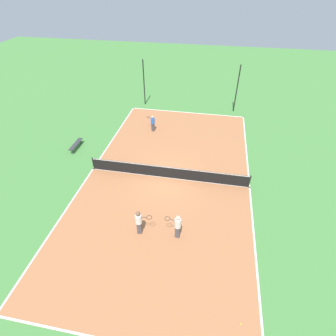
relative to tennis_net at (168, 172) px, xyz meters
The scene contains 12 objects.
ground_plane 0.54m from the tennis_net, ahead, with size 80.00×80.00×0.00m, color #47843D.
court_surface 0.53m from the tennis_net, ahead, with size 11.69×21.59×0.02m.
tennis_net is the anchor object (origin of this frame).
bench 8.63m from the tennis_net, 164.06° to the left, with size 0.36×1.95×0.45m.
player_near_white 5.24m from the tennis_net, 97.68° to the right, with size 0.97×0.48×1.74m.
player_far_white 5.28m from the tennis_net, 73.76° to the right, with size 0.97×0.46×1.73m.
player_near_blue 6.92m from the tennis_net, 112.16° to the left, with size 0.95×0.81×1.52m.
tennis_ball_left_sideline 2.57m from the tennis_net, 41.88° to the left, with size 0.07×0.07×0.07m, color #CCE033.
tennis_ball_near_net 7.27m from the tennis_net, 48.63° to the left, with size 0.07×0.07×0.07m, color #CCE033.
tennis_ball_right_alley 10.36m from the tennis_net, 61.79° to the right, with size 0.07×0.07×0.07m, color #CCE033.
fence_post_back_left 13.06m from the tennis_net, 111.81° to the left, with size 0.12×0.12×4.77m.
fence_post_back_right 13.06m from the tennis_net, 68.19° to the left, with size 0.12×0.12×4.77m.
Camera 1 is at (2.66, -14.34, 12.34)m, focal length 28.00 mm.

